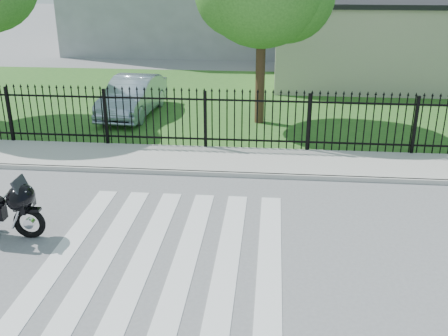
{
  "coord_description": "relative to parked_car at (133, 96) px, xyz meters",
  "views": [
    {
      "loc": [
        1.95,
        -8.69,
        5.31
      ],
      "look_at": [
        0.93,
        2.09,
        1.0
      ],
      "focal_mm": 42.0,
      "sensor_mm": 36.0,
      "label": 1
    }
  ],
  "objects": [
    {
      "name": "curb",
      "position": [
        3.12,
        -5.53,
        -0.65
      ],
      "size": [
        40.0,
        0.12,
        0.12
      ],
      "primitive_type": "cube",
      "color": "#ADAAA3",
      "rests_on": "ground"
    },
    {
      "name": "parked_car",
      "position": [
        0.0,
        0.0,
        0.0
      ],
      "size": [
        1.76,
        4.28,
        1.38
      ],
      "primitive_type": "imported",
      "rotation": [
        0.0,
        0.0,
        -0.07
      ],
      "color": "#92A4B8",
      "rests_on": "grass_strip"
    },
    {
      "name": "building_low_roof",
      "position": [
        10.12,
        6.47,
        2.89
      ],
      "size": [
        10.2,
        6.2,
        0.2
      ],
      "primitive_type": "cube",
      "color": "black",
      "rests_on": "building_low"
    },
    {
      "name": "grass_strip",
      "position": [
        3.12,
        2.47,
        -0.7
      ],
      "size": [
        40.0,
        12.0,
        0.02
      ],
      "primitive_type": "cube",
      "color": "#295A1F",
      "rests_on": "ground"
    },
    {
      "name": "sidewalk",
      "position": [
        3.12,
        -4.53,
        -0.65
      ],
      "size": [
        40.0,
        2.0,
        0.12
      ],
      "primitive_type": "cube",
      "color": "#ADAAA3",
      "rests_on": "ground"
    },
    {
      "name": "crosswalk",
      "position": [
        3.12,
        -9.53,
        -0.7
      ],
      "size": [
        5.0,
        5.5,
        0.01
      ],
      "primitive_type": null,
      "color": "silver",
      "rests_on": "ground"
    },
    {
      "name": "iron_fence",
      "position": [
        3.12,
        -3.53,
        0.19
      ],
      "size": [
        26.0,
        0.04,
        1.8
      ],
      "color": "black",
      "rests_on": "ground"
    },
    {
      "name": "ground",
      "position": [
        3.12,
        -9.53,
        -0.71
      ],
      "size": [
        120.0,
        120.0,
        0.0
      ],
      "primitive_type": "plane",
      "color": "slate",
      "rests_on": "ground"
    },
    {
      "name": "building_low",
      "position": [
        10.12,
        6.47,
        1.04
      ],
      "size": [
        10.0,
        6.0,
        3.5
      ],
      "primitive_type": "cube",
      "color": "#BBAF9B",
      "rests_on": "ground"
    }
  ]
}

